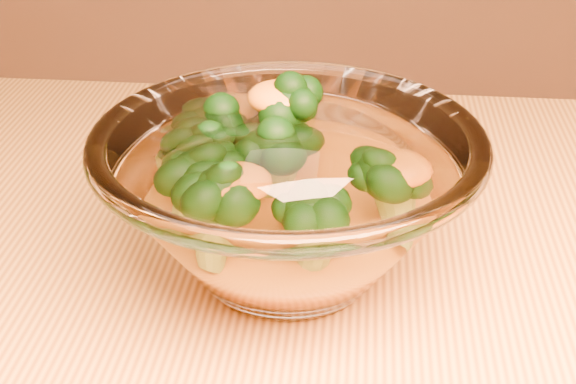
{
  "coord_description": "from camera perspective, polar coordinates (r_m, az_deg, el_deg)",
  "views": [
    {
      "loc": [
        -0.05,
        -0.27,
        1.03
      ],
      "look_at": [
        -0.09,
        0.12,
        0.8
      ],
      "focal_mm": 50.0,
      "sensor_mm": 36.0,
      "label": 1
    }
  ],
  "objects": [
    {
      "name": "glass_bowl",
      "position": [
        0.45,
        0.0,
        -0.52
      ],
      "size": [
        0.22,
        0.22,
        0.1
      ],
      "color": "white",
      "rests_on": "table"
    },
    {
      "name": "broccoli_heap",
      "position": [
        0.45,
        -1.99,
        1.87
      ],
      "size": [
        0.14,
        0.13,
        0.08
      ],
      "color": "black",
      "rests_on": "cheese_sauce"
    },
    {
      "name": "cheese_sauce",
      "position": [
        0.46,
        0.0,
        -2.7
      ],
      "size": [
        0.12,
        0.12,
        0.03
      ],
      "primitive_type": "ellipsoid",
      "color": "#D85F12",
      "rests_on": "glass_bowl"
    }
  ]
}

